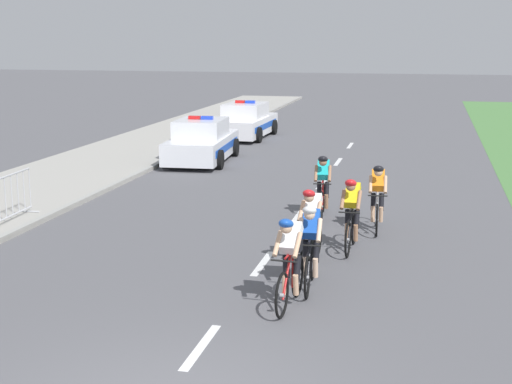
# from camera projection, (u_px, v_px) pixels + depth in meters

# --- Properties ---
(sidewalk_slab) EXTENTS (4.25, 60.00, 0.12)m
(sidewalk_slab) POSITION_uv_depth(u_px,v_px,m) (79.00, 171.00, 23.56)
(sidewalk_slab) COLOR #A3A099
(sidewalk_slab) RESTS_ON ground
(kerb_edge) EXTENTS (0.16, 60.00, 0.13)m
(kerb_edge) POSITION_uv_depth(u_px,v_px,m) (140.00, 174.00, 23.11)
(kerb_edge) COLOR #9E9E99
(kerb_edge) RESTS_ON ground
(lane_markings_centre) EXTENTS (0.14, 25.60, 0.01)m
(lane_markings_centre) POSITION_uv_depth(u_px,v_px,m) (299.00, 215.00, 18.02)
(lane_markings_centre) COLOR white
(lane_markings_centre) RESTS_ON ground
(cyclist_lead) EXTENTS (0.44, 1.72, 1.56)m
(cyclist_lead) POSITION_uv_depth(u_px,v_px,m) (290.00, 260.00, 11.76)
(cyclist_lead) COLOR black
(cyclist_lead) RESTS_ON ground
(cyclist_second) EXTENTS (0.43, 1.72, 1.56)m
(cyclist_second) POSITION_uv_depth(u_px,v_px,m) (310.00, 245.00, 12.62)
(cyclist_second) COLOR black
(cyclist_second) RESTS_ON ground
(cyclist_third) EXTENTS (0.44, 1.72, 1.56)m
(cyclist_third) POSITION_uv_depth(u_px,v_px,m) (312.00, 225.00, 13.91)
(cyclist_third) COLOR black
(cyclist_third) RESTS_ON ground
(cyclist_fourth) EXTENTS (0.42, 1.72, 1.56)m
(cyclist_fourth) POSITION_uv_depth(u_px,v_px,m) (352.00, 213.00, 14.88)
(cyclist_fourth) COLOR black
(cyclist_fourth) RESTS_ON ground
(cyclist_fifth) EXTENTS (0.43, 1.72, 1.56)m
(cyclist_fifth) POSITION_uv_depth(u_px,v_px,m) (378.00, 196.00, 16.42)
(cyclist_fifth) COLOR black
(cyclist_fifth) RESTS_ON ground
(cyclist_sixth) EXTENTS (0.45, 1.72, 1.56)m
(cyclist_sixth) POSITION_uv_depth(u_px,v_px,m) (323.00, 185.00, 17.70)
(cyclist_sixth) COLOR black
(cyclist_sixth) RESTS_ON ground
(police_car_nearest) EXTENTS (2.22, 4.51, 1.59)m
(police_car_nearest) POSITION_uv_depth(u_px,v_px,m) (202.00, 142.00, 25.52)
(police_car_nearest) COLOR silver
(police_car_nearest) RESTS_ON ground
(police_car_second) EXTENTS (2.09, 4.45, 1.59)m
(police_car_second) POSITION_uv_depth(u_px,v_px,m) (246.00, 122.00, 31.58)
(police_car_second) COLOR white
(police_car_second) RESTS_ON ground
(crowd_barrier_rear) EXTENTS (0.59, 2.32, 1.07)m
(crowd_barrier_rear) POSITION_uv_depth(u_px,v_px,m) (6.00, 200.00, 16.69)
(crowd_barrier_rear) COLOR #B7BABF
(crowd_barrier_rear) RESTS_ON sidewalk_slab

